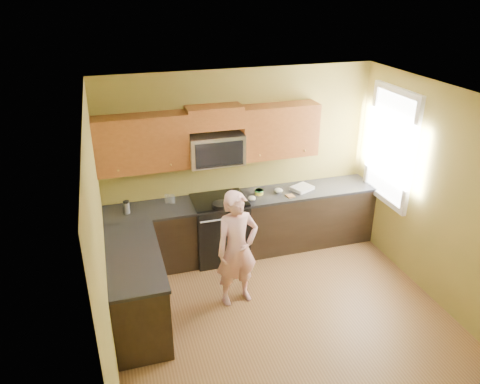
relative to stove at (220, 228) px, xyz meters
name	(u,v)px	position (x,y,z in m)	size (l,w,h in m)	color
floor	(287,323)	(0.40, -1.68, -0.47)	(4.00, 4.00, 0.00)	brown
ceiling	(299,103)	(0.40, -1.68, 2.23)	(4.00, 4.00, 0.00)	white
wall_back	(239,162)	(0.40, 0.32, 0.88)	(4.00, 4.00, 0.00)	olive
wall_front	(400,356)	(0.40, -3.67, 0.88)	(4.00, 4.00, 0.00)	olive
wall_left	(102,254)	(-1.60, -1.68, 0.88)	(4.00, 4.00, 0.00)	olive
wall_right	(446,202)	(2.40, -1.68, 0.88)	(4.00, 4.00, 0.00)	olive
cabinet_back_run	(245,226)	(0.40, 0.02, -0.03)	(4.00, 0.60, 0.88)	black
cabinet_left_run	(136,289)	(-1.30, -1.08, -0.03)	(0.60, 1.60, 0.88)	black
countertop_back	(245,198)	(0.40, 0.01, 0.43)	(4.00, 0.62, 0.04)	black
countertop_left	(133,256)	(-1.29, -1.08, 0.43)	(0.62, 1.60, 0.04)	black
stove	(220,228)	(0.00, 0.00, 0.00)	(0.76, 0.65, 0.95)	black
microwave	(216,163)	(0.00, 0.12, 0.97)	(0.76, 0.40, 0.42)	silver
upper_cab_left	(144,170)	(-0.99, 0.16, 0.97)	(1.22, 0.33, 0.75)	brown
upper_cab_right	(278,155)	(0.94, 0.16, 0.97)	(1.12, 0.33, 0.75)	brown
upper_cab_over_mw	(214,117)	(0.00, 0.16, 1.62)	(0.76, 0.33, 0.30)	brown
window	(391,147)	(2.38, -0.48, 1.17)	(0.06, 1.06, 1.66)	white
woman	(237,249)	(-0.05, -1.06, 0.29)	(0.56, 0.37, 1.53)	#EA757C
frying_pan	(221,207)	(-0.03, -0.24, 0.47)	(0.24, 0.42, 0.05)	black
butter_tub	(259,194)	(0.62, 0.04, 0.45)	(0.12, 0.12, 0.09)	yellow
toast_slice	(290,196)	(1.03, -0.16, 0.45)	(0.11, 0.11, 0.01)	#B27F47
napkin_a	(252,198)	(0.46, -0.11, 0.48)	(0.11, 0.12, 0.06)	silver
napkin_b	(279,191)	(0.91, 0.02, 0.48)	(0.12, 0.13, 0.07)	silver
dish_towel	(302,188)	(1.29, 0.02, 0.47)	(0.30, 0.24, 0.05)	white
travel_mug	(127,213)	(-1.28, -0.01, 0.45)	(0.08, 0.08, 0.18)	silver
glass_a	(172,199)	(-0.64, 0.13, 0.51)	(0.07, 0.07, 0.12)	silver
glass_b	(167,199)	(-0.71, 0.17, 0.51)	(0.07, 0.07, 0.12)	silver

